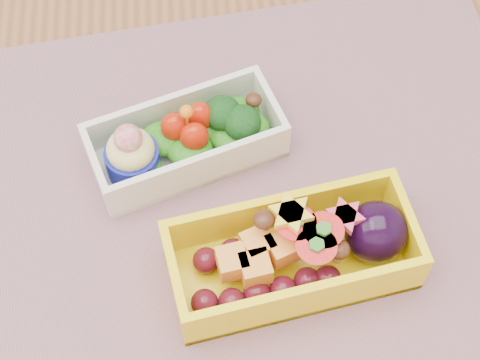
{
  "coord_description": "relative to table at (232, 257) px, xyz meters",
  "views": [
    {
      "loc": [
        -0.01,
        -0.3,
        1.31
      ],
      "look_at": [
        0.01,
        -0.0,
        0.79
      ],
      "focal_mm": 59.72,
      "sensor_mm": 36.0,
      "label": 1
    }
  ],
  "objects": [
    {
      "name": "bento_white",
      "position": [
        -0.03,
        0.05,
        0.12
      ],
      "size": [
        0.17,
        0.11,
        0.06
      ],
      "rotation": [
        0.0,
        0.0,
        0.33
      ],
      "color": "silver",
      "rests_on": "placemat"
    },
    {
      "name": "table",
      "position": [
        0.0,
        0.0,
        0.0
      ],
      "size": [
        1.2,
        0.8,
        0.75
      ],
      "color": "brown",
      "rests_on": "ground"
    },
    {
      "name": "bento_yellow",
      "position": [
        0.05,
        -0.06,
        0.13
      ],
      "size": [
        0.19,
        0.11,
        0.06
      ],
      "rotation": [
        0.0,
        0.0,
        0.18
      ],
      "color": "yellow",
      "rests_on": "placemat"
    },
    {
      "name": "placemat",
      "position": [
        0.0,
        -0.01,
        0.1
      ],
      "size": [
        0.57,
        0.46,
        0.0
      ],
      "primitive_type": "cube",
      "rotation": [
        0.0,
        0.0,
        0.13
      ],
      "color": "gray",
      "rests_on": "table"
    }
  ]
}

